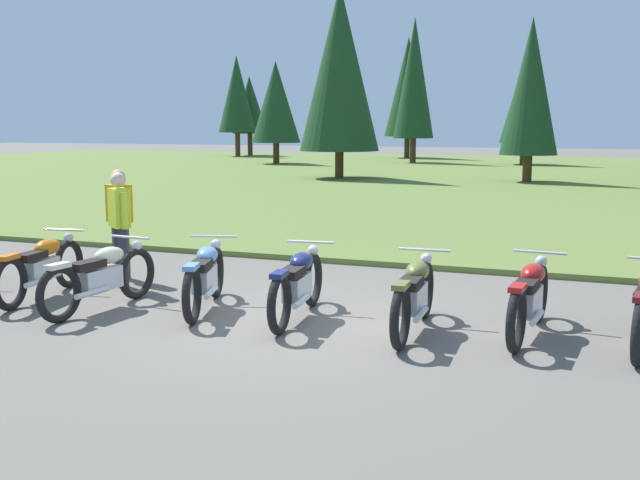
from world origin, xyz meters
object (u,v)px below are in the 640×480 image
(motorcycle_sky_blue, at_px, (205,276))
(motorcycle_olive, at_px, (414,295))
(motorcycle_red, at_px, (530,298))
(motorcycle_orange, at_px, (42,267))
(rider_with_back_turned, at_px, (120,223))
(rider_checking_bike, at_px, (120,217))
(motorcycle_navy, at_px, (298,284))
(motorcycle_cream, at_px, (101,276))

(motorcycle_sky_blue, xyz_separation_m, motorcycle_olive, (2.75, -0.09, 0.00))
(motorcycle_sky_blue, height_order, motorcycle_red, same)
(motorcycle_orange, xyz_separation_m, rider_with_back_turned, (0.58, 0.98, 0.51))
(rider_checking_bike, bearing_deg, motorcycle_orange, -96.92)
(motorcycle_olive, xyz_separation_m, motorcycle_red, (1.23, 0.32, 0.00))
(motorcycle_orange, bearing_deg, motorcycle_olive, 1.62)
(motorcycle_olive, distance_m, rider_checking_bike, 5.17)
(motorcycle_sky_blue, height_order, motorcycle_navy, same)
(motorcycle_sky_blue, xyz_separation_m, rider_checking_bike, (-2.20, 1.29, 0.51))
(motorcycle_cream, distance_m, motorcycle_red, 5.26)
(motorcycle_navy, relative_size, motorcycle_red, 1.00)
(motorcycle_navy, xyz_separation_m, rider_checking_bike, (-3.49, 1.30, 0.51))
(motorcycle_navy, height_order, motorcycle_red, same)
(motorcycle_orange, bearing_deg, rider_checking_bike, 83.08)
(rider_checking_bike, bearing_deg, motorcycle_sky_blue, -30.43)
(motorcycle_cream, relative_size, motorcycle_red, 1.00)
(motorcycle_orange, height_order, motorcycle_cream, same)
(motorcycle_sky_blue, bearing_deg, rider_checking_bike, 149.57)
(motorcycle_red, bearing_deg, motorcycle_navy, -174.94)
(motorcycle_cream, xyz_separation_m, motorcycle_sky_blue, (1.23, 0.49, 0.00))
(motorcycle_orange, xyz_separation_m, motorcycle_olive, (5.14, 0.14, 0.00))
(motorcycle_red, distance_m, rider_with_back_turned, 5.83)
(motorcycle_orange, distance_m, rider_checking_bike, 1.62)
(motorcycle_sky_blue, bearing_deg, motorcycle_red, 3.32)
(rider_with_back_turned, bearing_deg, motorcycle_orange, -120.71)
(motorcycle_orange, relative_size, rider_checking_bike, 1.25)
(rider_checking_bike, bearing_deg, rider_with_back_turned, -54.13)
(motorcycle_cream, relative_size, motorcycle_sky_blue, 1.03)
(motorcycle_navy, xyz_separation_m, motorcycle_olive, (1.47, -0.08, 0.00))
(motorcycle_cream, xyz_separation_m, motorcycle_navy, (2.51, 0.48, 0.00))
(motorcycle_orange, xyz_separation_m, rider_checking_bike, (0.19, 1.53, 0.51))
(motorcycle_olive, distance_m, motorcycle_red, 1.27)
(motorcycle_sky_blue, relative_size, rider_checking_bike, 1.22)
(rider_checking_bike, bearing_deg, motorcycle_navy, -20.49)
(motorcycle_navy, bearing_deg, rider_checking_bike, 159.51)
(motorcycle_cream, distance_m, motorcycle_olive, 4.00)
(motorcycle_cream, bearing_deg, motorcycle_sky_blue, 21.73)
(motorcycle_orange, xyz_separation_m, motorcycle_red, (6.37, 0.46, 0.00))
(motorcycle_orange, height_order, rider_with_back_turned, rider_with_back_turned)
(motorcycle_cream, bearing_deg, rider_checking_bike, 118.68)
(motorcycle_cream, height_order, motorcycle_sky_blue, same)
(motorcycle_navy, bearing_deg, motorcycle_red, 5.06)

